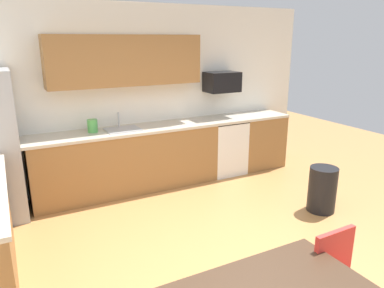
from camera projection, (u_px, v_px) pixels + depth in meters
ground_plane at (237, 262)px, 3.72m from camera, size 12.00×12.00×0.00m
wall_back at (142, 96)px, 5.60m from camera, size 5.80×0.10×2.70m
cabinet_run_back at (128, 161)px, 5.38m from camera, size 2.74×0.60×0.90m
cabinet_run_back_right at (258, 141)px, 6.44m from camera, size 0.81×0.60×0.90m
countertop_back at (151, 128)px, 5.42m from camera, size 4.80×0.64×0.04m
upper_cabinets_back at (126, 60)px, 5.13m from camera, size 2.20×0.34×0.70m
oven_range at (224, 146)px, 6.13m from camera, size 0.60×0.60×0.91m
microwave at (222, 82)px, 5.92m from camera, size 0.54×0.36×0.32m
sink_basin at (123, 134)px, 5.24m from camera, size 0.48×0.40×0.14m
sink_faucet at (119, 120)px, 5.35m from camera, size 0.02×0.02×0.24m
chair_near_table at (343, 280)px, 2.65m from camera, size 0.41×0.41×0.85m
trash_bin at (322, 189)px, 4.76m from camera, size 0.36×0.36×0.60m
kettle at (93, 127)px, 5.06m from camera, size 0.14×0.14×0.20m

